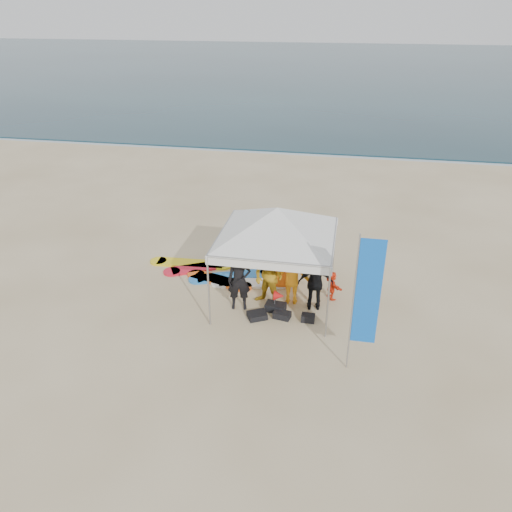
{
  "coord_description": "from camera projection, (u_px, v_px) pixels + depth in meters",
  "views": [
    {
      "loc": [
        1.91,
        -9.99,
        7.77
      ],
      "look_at": [
        -0.49,
        2.6,
        1.2
      ],
      "focal_mm": 35.0,
      "sensor_mm": 36.0,
      "label": 1
    }
  ],
  "objects": [
    {
      "name": "ground",
      "position": [
        256.0,
        346.0,
        12.59
      ],
      "size": [
        120.0,
        120.0,
        0.0
      ],
      "primitive_type": "plane",
      "color": "beige",
      "rests_on": "ground"
    },
    {
      "name": "canopy_tent",
      "position": [
        277.0,
        208.0,
        13.24
      ],
      "size": [
        4.37,
        4.37,
        3.29
      ],
      "color": "#A5A5A8",
      "rests_on": "ground"
    },
    {
      "name": "ocean",
      "position": [
        342.0,
        67.0,
        65.02
      ],
      "size": [
        160.0,
        84.0,
        0.08
      ],
      "primitive_type": "cube",
      "color": "#0C2633",
      "rests_on": "ground"
    },
    {
      "name": "marker_pennant",
      "position": [
        279.0,
        296.0,
        13.79
      ],
      "size": [
        0.28,
        0.28,
        0.64
      ],
      "color": "#A5A5A8",
      "rests_on": "ground"
    },
    {
      "name": "person_black_b",
      "position": [
        316.0,
        283.0,
        13.76
      ],
      "size": [
        1.02,
        0.52,
        1.66
      ],
      "primitive_type": "imported",
      "rotation": [
        0.0,
        0.0,
        3.26
      ],
      "color": "black",
      "rests_on": "ground"
    },
    {
      "name": "gear_pile",
      "position": [
        277.0,
        313.0,
        13.77
      ],
      "size": [
        1.88,
        0.97,
        0.22
      ],
      "color": "black",
      "rests_on": "ground"
    },
    {
      "name": "surfboard_spread",
      "position": [
        225.0,
        271.0,
        15.99
      ],
      "size": [
        4.39,
        2.55,
        0.07
      ],
      "color": "white",
      "rests_on": "ground"
    },
    {
      "name": "person_orange_a",
      "position": [
        292.0,
        275.0,
        14.05
      ],
      "size": [
        1.16,
        0.68,
        1.78
      ],
      "primitive_type": "imported",
      "rotation": [
        0.0,
        0.0,
        3.16
      ],
      "color": "orange",
      "rests_on": "ground"
    },
    {
      "name": "person_orange_b",
      "position": [
        281.0,
        262.0,
        14.89
      ],
      "size": [
        0.88,
        0.66,
        1.62
      ],
      "primitive_type": "imported",
      "rotation": [
        0.0,
        0.0,
        2.95
      ],
      "color": "orange",
      "rests_on": "ground"
    },
    {
      "name": "person_black_a",
      "position": [
        239.0,
        280.0,
        13.77
      ],
      "size": [
        0.72,
        0.54,
        1.78
      ],
      "primitive_type": "imported",
      "rotation": [
        0.0,
        0.0,
        0.19
      ],
      "color": "black",
      "rests_on": "ground"
    },
    {
      "name": "shoreline_foam",
      "position": [
        315.0,
        153.0,
        28.5
      ],
      "size": [
        160.0,
        1.2,
        0.01
      ],
      "primitive_type": "cube",
      "color": "silver",
      "rests_on": "ground"
    },
    {
      "name": "feather_flag",
      "position": [
        366.0,
        294.0,
        10.88
      ],
      "size": [
        0.59,
        0.04,
        3.5
      ],
      "color": "#A5A5A8",
      "rests_on": "ground"
    },
    {
      "name": "person_seated",
      "position": [
        332.0,
        285.0,
        14.42
      ],
      "size": [
        0.65,
        0.81,
        0.87
      ],
      "primitive_type": "imported",
      "rotation": [
        0.0,
        0.0,
        2.14
      ],
      "color": "#FF3B16",
      "rests_on": "ground"
    },
    {
      "name": "person_yellow",
      "position": [
        269.0,
        276.0,
        13.87
      ],
      "size": [
        1.14,
        1.06,
        1.89
      ],
      "primitive_type": "imported",
      "rotation": [
        0.0,
        0.0,
        -0.48
      ],
      "color": "#BC8E1A",
      "rests_on": "ground"
    }
  ]
}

